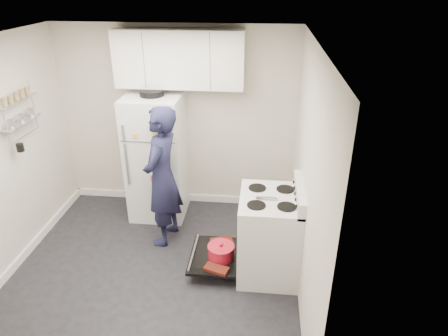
# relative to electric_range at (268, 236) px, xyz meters

# --- Properties ---
(room) EXTENTS (3.21, 3.21, 2.51)m
(room) POSITION_rel_electric_range_xyz_m (-1.29, -0.12, 0.74)
(room) COLOR black
(room) RESTS_ON ground
(electric_range) EXTENTS (0.66, 0.76, 1.10)m
(electric_range) POSITION_rel_electric_range_xyz_m (0.00, 0.00, 0.00)
(electric_range) COLOR silver
(electric_range) RESTS_ON ground
(open_oven_door) EXTENTS (0.55, 0.72, 0.23)m
(open_oven_door) POSITION_rel_electric_range_xyz_m (-0.55, -0.02, -0.28)
(open_oven_door) COLOR black
(open_oven_door) RESTS_ON ground
(refrigerator) EXTENTS (0.72, 0.74, 1.75)m
(refrigerator) POSITION_rel_electric_range_xyz_m (-1.49, 1.10, 0.38)
(refrigerator) COLOR silver
(refrigerator) RESTS_ON ground
(upper_cabinets) EXTENTS (1.60, 0.33, 0.70)m
(upper_cabinets) POSITION_rel_electric_range_xyz_m (-1.16, 1.28, 1.63)
(upper_cabinets) COLOR silver
(upper_cabinets) RESTS_ON room
(wall_shelf_rack) EXTENTS (0.14, 0.60, 0.61)m
(wall_shelf_rack) POSITION_rel_electric_range_xyz_m (-2.78, 0.34, 1.21)
(wall_shelf_rack) COLOR #B2B2B7
(wall_shelf_rack) RESTS_ON room
(person) EXTENTS (0.51, 0.69, 1.74)m
(person) POSITION_rel_electric_range_xyz_m (-1.27, 0.48, 0.40)
(person) COLOR #191A38
(person) RESTS_ON ground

